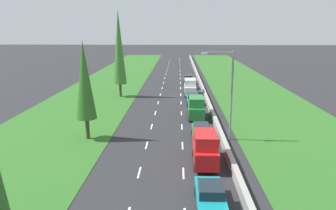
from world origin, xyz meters
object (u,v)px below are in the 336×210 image
Objects in this scene: teal_sedan_right_lane at (210,196)px; red_van_right_lane at (205,148)px; yellow_hatchback_right_lane at (190,84)px; teal_sedan_right_lane_sixth at (193,99)px; green_van_right_lane at (196,108)px; white_van_right_lane at (190,87)px; poplar_tree_third at (119,48)px; green_hatchback_right_lane at (188,79)px; poplar_tree_second at (85,81)px; street_light_mast at (228,90)px; green_sedan_right_lane at (201,131)px.

red_van_right_lane is at bearing 88.36° from teal_sedan_right_lane.
red_van_right_lane is 1.26× the size of yellow_hatchback_right_lane.
green_van_right_lane is at bearing -89.62° from teal_sedan_right_lane_sixth.
teal_sedan_right_lane is 34.40m from white_van_right_lane.
red_van_right_lane is 29.67m from poplar_tree_third.
green_hatchback_right_lane is at bearing 90.38° from red_van_right_lane.
white_van_right_lane is at bearing 62.69° from poplar_tree_second.
teal_sedan_right_lane is 6.71m from red_van_right_lane.
poplar_tree_second is 14.23m from street_light_mast.
street_light_mast is (2.92, -21.69, 3.83)m from white_van_right_lane.
green_sedan_right_lane is at bearing -89.07° from white_van_right_lane.
street_light_mast is (2.92, -33.34, 4.40)m from green_hatchback_right_lane.
red_van_right_lane is at bearing -26.96° from poplar_tree_second.
street_light_mast is (2.73, -15.28, 4.42)m from teal_sedan_right_lane_sixth.
poplar_tree_second is at bearing 132.13° from teal_sedan_right_lane.
green_sedan_right_lane is 0.92× the size of green_van_right_lane.
teal_sedan_right_lane_sixth is at bearing -89.83° from yellow_hatchback_right_lane.
street_light_mast is at bearing -84.38° from yellow_hatchback_right_lane.
poplar_tree_third is (-0.27, 20.53, 1.99)m from poplar_tree_second.
green_hatchback_right_lane reaches higher than teal_sedan_right_lane.
white_van_right_lane is (-0.35, 21.55, 0.59)m from green_sedan_right_lane.
street_light_mast is at bearing -54.60° from poplar_tree_third.
teal_sedan_right_lane is 0.92× the size of green_van_right_lane.
green_sedan_right_lane is at bearing -89.42° from teal_sedan_right_lane_sixth.
red_van_right_lane is 6.19m from green_sedan_right_lane.
teal_sedan_right_lane_sixth is 0.32× the size of poplar_tree_third.
teal_sedan_right_lane is at bearing -70.64° from poplar_tree_third.
green_hatchback_right_lane is 18.81m from poplar_tree_third.
poplar_tree_second reaches higher than teal_sedan_right_lane.
red_van_right_lane is 1.26× the size of green_hatchback_right_lane.
yellow_hatchback_right_lane is at bearing 33.38° from poplar_tree_third.
green_hatchback_right_lane is 35.73m from poplar_tree_second.
poplar_tree_second reaches higher than green_van_right_lane.
poplar_tree_third is (-11.55, -1.32, 6.65)m from white_van_right_lane.
green_sedan_right_lane is at bearing -89.21° from green_van_right_lane.
green_sedan_right_lane is 0.50× the size of street_light_mast.
yellow_hatchback_right_lane reaches higher than teal_sedan_right_lane.
poplar_tree_third is (-11.80, 12.59, 6.65)m from green_van_right_lane.
green_van_right_lane and white_van_right_lane have the same top height.
poplar_tree_third is at bearing 156.60° from teal_sedan_right_lane_sixth.
poplar_tree_third is (-11.62, 33.07, 7.23)m from teal_sedan_right_lane.
teal_sedan_right_lane_sixth is 0.50× the size of street_light_mast.
poplar_tree_third is (-11.81, 26.40, 6.65)m from red_van_right_lane.
white_van_right_lane is 11.67m from green_hatchback_right_lane.
yellow_hatchback_right_lane is 28.56m from street_light_mast.
white_van_right_lane is (-0.19, 6.40, 0.59)m from teal_sedan_right_lane_sixth.
white_van_right_lane is 6.42m from yellow_hatchback_right_lane.
poplar_tree_third is at bearing -146.62° from yellow_hatchback_right_lane.
yellow_hatchback_right_lane is 30.91m from poplar_tree_second.
teal_sedan_right_lane is 1.00× the size of green_sedan_right_lane.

